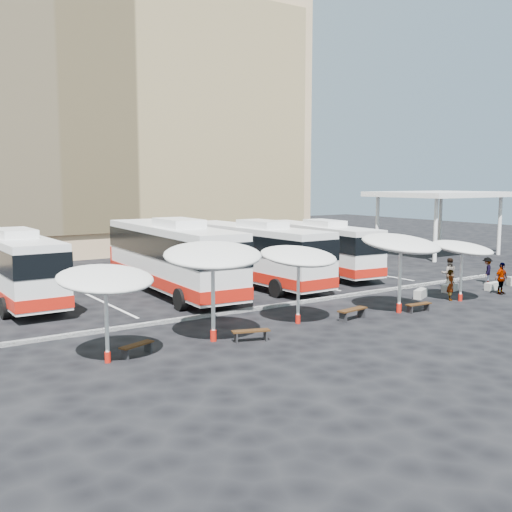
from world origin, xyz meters
TOP-DOWN VIEW (x-y plane):
  - ground at (0.00, 0.00)m, footprint 120.00×120.00m
  - sandstone_building at (0.00, 31.87)m, footprint 42.00×18.25m
  - service_canopy at (24.00, 10.00)m, footprint 10.00×8.00m
  - curb_divider at (0.00, 0.50)m, footprint 34.00×0.25m
  - bay_lines at (0.00, 8.00)m, footprint 24.15×12.00m
  - bus_0 at (-9.69, 9.15)m, footprint 2.84×11.83m
  - bus_1 at (-2.08, 6.62)m, footprint 3.59×13.09m
  - bus_2 at (3.08, 6.49)m, footprint 3.08×12.16m
  - bus_3 at (8.87, 7.60)m, footprint 3.43×11.49m
  - sunshade_0 at (-9.44, -3.53)m, footprint 3.29×3.33m
  - sunshade_1 at (-5.14, -3.17)m, footprint 4.85×4.88m
  - sunshade_2 at (-0.71, -2.72)m, footprint 3.34×3.38m
  - sunshade_3 at (4.48, -3.67)m, footprint 3.96×4.00m
  - sunshade_4 at (9.11, -3.54)m, footprint 3.90×3.93m
  - wood_bench_0 at (-8.31, -3.32)m, footprint 1.40×0.81m
  - wood_bench_1 at (-4.00, -4.02)m, footprint 1.50×0.82m
  - wood_bench_2 at (1.69, -3.53)m, footprint 1.65×0.66m
  - wood_bench_3 at (5.31, -4.11)m, footprint 1.37×0.46m
  - conc_bench_0 at (8.13, -1.83)m, footprint 1.27×0.87m
  - conc_bench_1 at (10.82, -1.55)m, footprint 1.18×0.54m
  - conc_bench_2 at (13.30, -2.54)m, footprint 1.13×0.41m
  - passenger_0 at (8.86, -3.14)m, footprint 0.67×0.68m
  - passenger_1 at (11.42, -1.04)m, footprint 1.09×1.06m
  - passenger_2 at (12.48, -3.58)m, footprint 1.02×0.44m
  - passenger_3 at (14.87, -1.03)m, footprint 1.17×1.04m

SIDE VIEW (x-z plane):
  - ground at x=0.00m, z-range 0.00..0.00m
  - bay_lines at x=0.00m, z-range 0.00..0.01m
  - curb_divider at x=0.00m, z-range 0.00..0.15m
  - conc_bench_2 at x=13.30m, z-range 0.00..0.42m
  - conc_bench_1 at x=10.82m, z-range 0.00..0.43m
  - conc_bench_0 at x=8.13m, z-range 0.00..0.45m
  - wood_bench_3 at x=5.31m, z-range 0.11..0.52m
  - wood_bench_0 at x=-8.31m, z-range 0.11..0.53m
  - wood_bench_1 at x=-4.00m, z-range 0.12..0.56m
  - wood_bench_2 at x=1.69m, z-range 0.13..0.62m
  - passenger_3 at x=14.87m, z-range 0.00..1.57m
  - passenger_0 at x=8.86m, z-range 0.00..1.58m
  - passenger_2 at x=12.48m, z-range 0.00..1.72m
  - passenger_1 at x=11.42m, z-range 0.00..1.77m
  - bus_3 at x=8.87m, z-range 0.04..3.63m
  - bus_0 at x=-9.69m, z-range 0.04..3.79m
  - bus_2 at x=3.08m, z-range 0.04..3.88m
  - bus_1 at x=-2.08m, z-range 0.04..4.16m
  - sunshade_4 at x=9.11m, z-range 1.11..4.29m
  - sunshade_0 at x=-9.44m, z-range 1.17..4.50m
  - sunshade_2 at x=-0.71m, z-range 1.19..4.59m
  - sunshade_3 at x=4.48m, z-range 1.32..5.08m
  - sunshade_1 at x=-5.14m, z-range 1.35..5.22m
  - service_canopy at x=24.00m, z-range 2.27..7.47m
  - sandstone_building at x=0.00m, z-range -2.17..27.43m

